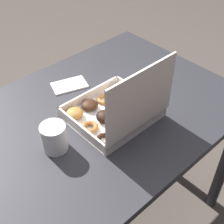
# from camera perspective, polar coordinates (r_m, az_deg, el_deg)

# --- Properties ---
(ground_plane) EXTENTS (8.00, 8.00, 0.00)m
(ground_plane) POSITION_cam_1_polar(r_m,az_deg,el_deg) (1.82, -1.28, -18.14)
(ground_plane) COLOR #564C44
(dining_table) EXTENTS (1.08, 0.81, 0.77)m
(dining_table) POSITION_cam_1_polar(r_m,az_deg,el_deg) (1.30, -1.70, -3.34)
(dining_table) COLOR #2D2D33
(dining_table) RESTS_ON ground_plane
(donut_box) EXTENTS (0.31, 0.28, 0.28)m
(donut_box) POSITION_cam_1_polar(r_m,az_deg,el_deg) (1.15, 0.92, 0.34)
(donut_box) COLOR white
(donut_box) RESTS_ON dining_table
(coffee_mug) EXTENTS (0.09, 0.09, 0.10)m
(coffee_mug) POSITION_cam_1_polar(r_m,az_deg,el_deg) (1.06, -10.55, -4.55)
(coffee_mug) COLOR white
(coffee_mug) RESTS_ON dining_table
(paper_napkin) EXTENTS (0.17, 0.13, 0.01)m
(paper_napkin) POSITION_cam_1_polar(r_m,az_deg,el_deg) (1.35, -7.93, 4.85)
(paper_napkin) COLOR silver
(paper_napkin) RESTS_ON dining_table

